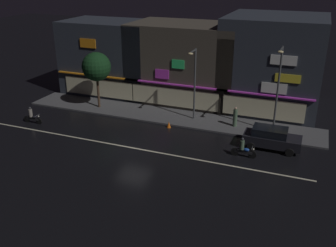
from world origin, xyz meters
TOP-DOWN VIEW (x-y plane):
  - ground_plane at (0.00, 0.00)m, footprint 140.00×140.00m
  - lane_divider_stripe at (0.00, 0.00)m, footprint 26.75×0.16m
  - sidewalk_far at (0.00, 7.07)m, footprint 28.15×3.81m
  - storefront_left_block at (8.45, 13.46)m, footprint 9.00×9.13m
  - storefront_center_block at (-8.45, 12.06)m, footprint 9.86×6.31m
  - storefront_right_block at (-0.00, 12.40)m, footprint 10.99×7.00m
  - streetlamp_west at (2.58, 7.02)m, footprint 0.44×1.64m
  - streetlamp_mid at (9.69, 6.75)m, footprint 0.44×1.64m
  - pedestrian_on_sidewalk at (6.45, 6.86)m, footprint 0.37×0.37m
  - street_tree at (-7.06, 6.74)m, footprint 2.76×2.76m
  - parked_car_near_kerb at (9.89, 3.90)m, footprint 4.30×1.98m
  - motorcycle_lead at (-10.61, 1.21)m, footprint 1.90×0.60m
  - motorcycle_following at (8.17, 1.68)m, footprint 1.90×0.60m
  - traffic_cone at (1.12, 4.76)m, footprint 0.36×0.36m

SIDE VIEW (x-z plane):
  - ground_plane at x=0.00m, z-range 0.00..0.00m
  - lane_divider_stripe at x=0.00m, z-range 0.00..0.01m
  - sidewalk_far at x=0.00m, z-range 0.00..0.14m
  - traffic_cone at x=1.12m, z-range 0.00..0.55m
  - motorcycle_lead at x=-10.61m, z-range -0.13..1.39m
  - motorcycle_following at x=8.17m, z-range -0.13..1.39m
  - parked_car_near_kerb at x=9.89m, z-range 0.03..1.70m
  - pedestrian_on_sidewalk at x=6.45m, z-range 0.07..1.82m
  - storefront_center_block at x=-8.45m, z-range 0.00..7.74m
  - storefront_right_block at x=0.00m, z-range 0.00..7.85m
  - streetlamp_west at x=2.58m, z-range 0.76..7.17m
  - street_tree at x=-7.06m, z-range 1.46..6.89m
  - streetlamp_mid at x=9.69m, z-range 0.78..7.95m
  - storefront_left_block at x=8.45m, z-range 0.00..8.84m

